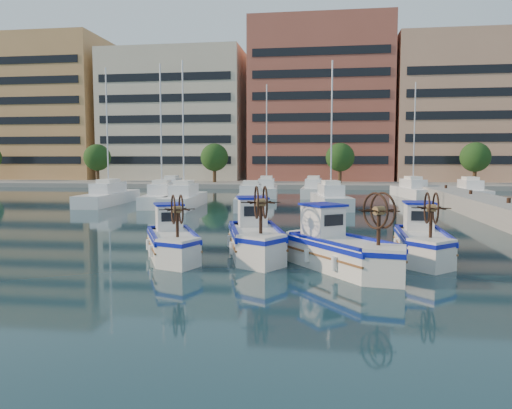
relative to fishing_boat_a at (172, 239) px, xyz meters
The scene contains 7 objects.
ground 3.84m from the fishing_boat_a, 13.78° to the right, with size 300.00×300.00×0.00m, color #1A3944.
waterfront 66.25m from the fishing_boat_a, 78.63° to the left, with size 180.00×40.00×25.60m.
yacht_marina 27.05m from the fishing_boat_a, 88.50° to the left, with size 35.06×22.89×11.50m.
fishing_boat_a is the anchor object (origin of this frame).
fishing_boat_b 3.23m from the fishing_boat_a, 14.09° to the left, with size 2.87×4.70×2.85m.
fishing_boat_c 6.52m from the fishing_boat_a, 11.66° to the right, with size 3.95×4.48×2.77m.
fishing_boat_d 9.58m from the fishing_boat_a, ahead, with size 1.86×4.28×2.65m.
Camera 1 is at (2.24, -17.50, 3.72)m, focal length 35.00 mm.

